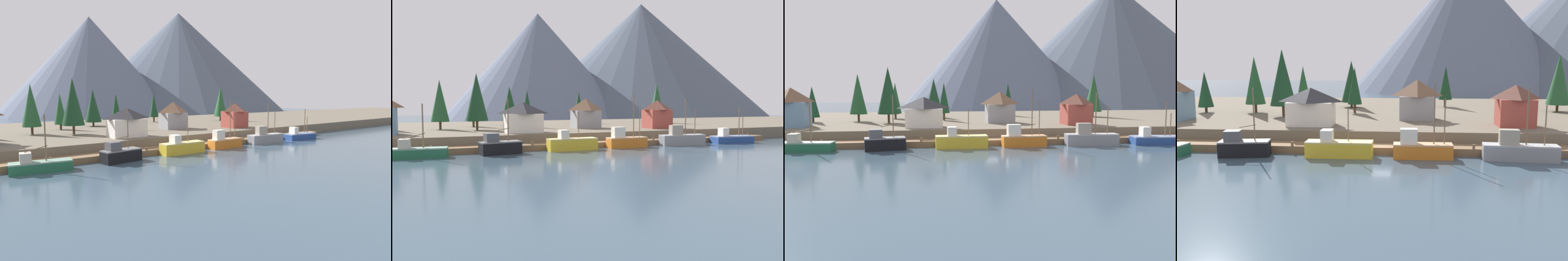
{
  "view_description": "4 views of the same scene",
  "coord_description": "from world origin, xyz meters",
  "views": [
    {
      "loc": [
        -39.42,
        -50.93,
        10.62
      ],
      "look_at": [
        0.75,
        2.66,
        3.54
      ],
      "focal_mm": 30.08,
      "sensor_mm": 36.0,
      "label": 1
    },
    {
      "loc": [
        -28.39,
        -64.03,
        8.06
      ],
      "look_at": [
        -0.47,
        3.29,
        2.98
      ],
      "focal_mm": 35.65,
      "sensor_mm": 36.0,
      "label": 2
    },
    {
      "loc": [
        -11.79,
        -65.83,
        9.83
      ],
      "look_at": [
        -1.78,
        1.38,
        2.56
      ],
      "focal_mm": 36.01,
      "sensor_mm": 36.0,
      "label": 3
    },
    {
      "loc": [
        3.54,
        -55.21,
        12.21
      ],
      "look_at": [
        -1.34,
        2.11,
        2.95
      ],
      "focal_mm": 39.43,
      "sensor_mm": 36.0,
      "label": 4
    }
  ],
  "objects": [
    {
      "name": "shoreline_bank",
      "position": [
        0.0,
        32.0,
        1.25
      ],
      "size": [
        400.0,
        56.0,
        2.5
      ],
      "primitive_type": "cube",
      "color": "#665B4C",
      "rests_on": "ground_plane"
    },
    {
      "name": "conifer_centre",
      "position": [
        -18.19,
        31.91,
        7.53
      ],
      "size": [
        2.96,
        2.96,
        8.8
      ],
      "color": "#4C3823",
      "rests_on": "shoreline_bank"
    },
    {
      "name": "house_grey",
      "position": [
        4.93,
        17.55,
        5.93
      ],
      "size": [
        6.17,
        4.65,
        6.7
      ],
      "color": "gray",
      "rests_on": "shoreline_bank"
    },
    {
      "name": "conifer_mid_left",
      "position": [
        -25.84,
        24.81,
        8.64
      ],
      "size": [
        3.82,
        3.82,
        10.64
      ],
      "color": "#4C3823",
      "rests_on": "shoreline_bank"
    },
    {
      "name": "conifer_far_left",
      "position": [
        -8.73,
        35.99,
        8.01
      ],
      "size": [
        4.33,
        4.33,
        9.89
      ],
      "color": "#4C3823",
      "rests_on": "shoreline_bank"
    },
    {
      "name": "dock",
      "position": [
        0.0,
        1.99,
        0.5
      ],
      "size": [
        80.0,
        4.0,
        1.6
      ],
      "color": "brown",
      "rests_on": "ground_plane"
    },
    {
      "name": "conifer_near_left",
      "position": [
        -6.7,
        25.43,
        7.68
      ],
      "size": [
        2.7,
        2.7,
        8.7
      ],
      "color": "#4C3823",
      "rests_on": "shoreline_bank"
    },
    {
      "name": "fishing_boat_yellow",
      "position": [
        -5.47,
        -1.43,
        1.19
      ],
      "size": [
        8.61,
        2.6,
        6.58
      ],
      "rotation": [
        0.0,
        0.0,
        0.01
      ],
      "color": "gold",
      "rests_on": "ground_plane"
    },
    {
      "name": "fishing_boat_black",
      "position": [
        -17.91,
        -1.98,
        1.26
      ],
      "size": [
        6.71,
        3.6,
        8.86
      ],
      "rotation": [
        0.0,
        0.0,
        0.16
      ],
      "color": "black",
      "rests_on": "ground_plane"
    },
    {
      "name": "conifer_near_right",
      "position": [
        -18.8,
        19.45,
        9.4
      ],
      "size": [
        4.6,
        4.6,
        11.86
      ],
      "color": "#4C3823",
      "rests_on": "shoreline_bank"
    },
    {
      "name": "conifer_mid_right",
      "position": [
        -35.39,
        24.01,
        6.95
      ],
      "size": [
        2.93,
        2.93,
        7.85
      ],
      "color": "#4C3823",
      "rests_on": "shoreline_bank"
    },
    {
      "name": "fishing_boat_orange",
      "position": [
        5.12,
        -1.32,
        1.29
      ],
      "size": [
        7.54,
        2.41,
        9.74
      ],
      "rotation": [
        0.0,
        0.0,
        0.02
      ],
      "color": "#CC6B1E",
      "rests_on": "ground_plane"
    },
    {
      "name": "ground_plane",
      "position": [
        0.0,
        20.0,
        -0.5
      ],
      "size": [
        400.0,
        400.0,
        1.0
      ],
      "primitive_type": "cube",
      "color": "#384C5B"
    },
    {
      "name": "fishing_boat_grey",
      "position": [
        17.27,
        -1.57,
        1.28
      ],
      "size": [
        9.23,
        2.92,
        9.16
      ],
      "rotation": [
        0.0,
        0.0,
        -0.06
      ],
      "color": "gray",
      "rests_on": "ground_plane"
    },
    {
      "name": "house_white",
      "position": [
        -11.44,
        9.24,
        5.46
      ],
      "size": [
        7.27,
        4.65,
        5.78
      ],
      "color": "silver",
      "rests_on": "shoreline_bank"
    },
    {
      "name": "mountain_west_peak",
      "position": [
        27.6,
        141.22,
        28.09
      ],
      "size": [
        100.21,
        100.21,
        56.17
      ],
      "primitive_type": "cone",
      "color": "slate",
      "rests_on": "ground_plane"
    },
    {
      "name": "house_red",
      "position": [
        19.59,
        10.88,
        5.71
      ],
      "size": [
        5.54,
        5.05,
        6.29
      ],
      "color": "#9E4238",
      "rests_on": "shoreline_bank"
    },
    {
      "name": "conifer_back_left",
      "position": [
        11.35,
        38.49,
        7.67
      ],
      "size": [
        2.97,
        2.97,
        8.8
      ],
      "color": "#4C3823",
      "rests_on": "shoreline_bank"
    },
    {
      "name": "conifer_back_right",
      "position": [
        32.53,
        31.26,
        8.74
      ],
      "size": [
        4.48,
        4.48,
        11.12
      ],
      "color": "#4C3823",
      "rests_on": "shoreline_bank"
    }
  ]
}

